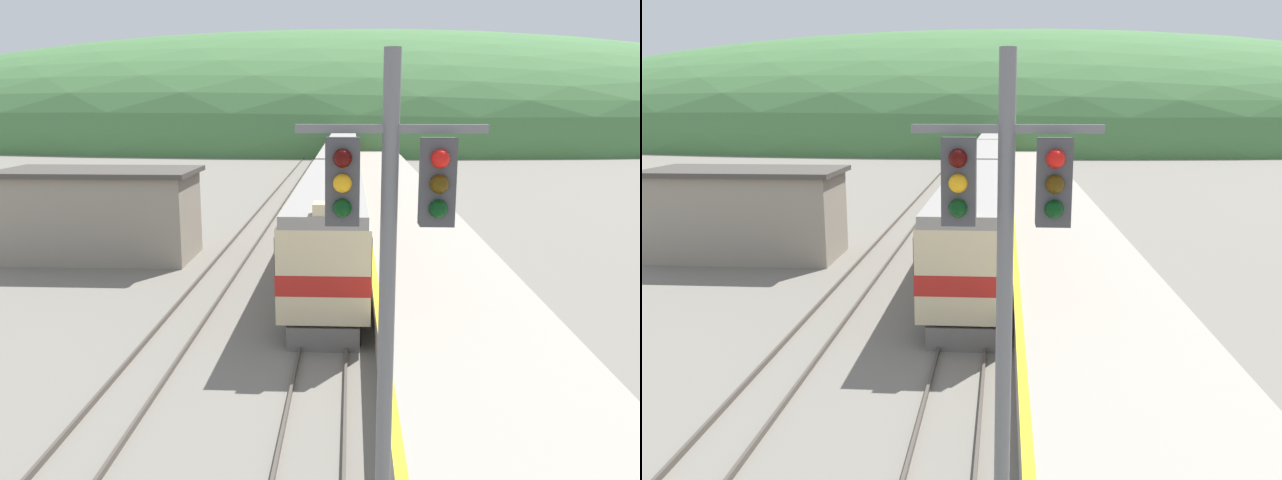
% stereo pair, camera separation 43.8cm
% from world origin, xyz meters
% --- Properties ---
extents(track_main, '(1.52, 180.00, 0.16)m').
position_xyz_m(track_main, '(0.00, 70.00, 0.08)').
color(track_main, '#4C443D').
rests_on(track_main, ground).
extents(track_siding, '(1.52, 180.00, 0.16)m').
position_xyz_m(track_siding, '(-4.96, 70.00, 0.08)').
color(track_siding, '#4C443D').
rests_on(track_siding, ground).
extents(platform, '(5.52, 140.00, 1.16)m').
position_xyz_m(platform, '(4.37, 50.00, 0.57)').
color(platform, '#9E9689').
rests_on(platform, ground).
extents(distant_hills, '(233.33, 105.00, 44.44)m').
position_xyz_m(distant_hills, '(0.00, 136.81, 0.00)').
color(distant_hills, '#477A42').
rests_on(distant_hills, ground).
extents(station_shed, '(9.37, 4.56, 4.40)m').
position_xyz_m(station_shed, '(-11.35, 27.89, 2.22)').
color(station_shed, gray).
rests_on(station_shed, ground).
extents(express_train_lead_car, '(2.93, 19.22, 4.58)m').
position_xyz_m(express_train_lead_car, '(0.00, 25.75, 2.31)').
color(express_train_lead_car, black).
rests_on(express_train_lead_car, ground).
extents(carriage_second, '(2.92, 20.53, 4.22)m').
position_xyz_m(carriage_second, '(0.00, 46.74, 2.30)').
color(carriage_second, black).
rests_on(carriage_second, ground).
extents(carriage_third, '(2.92, 20.53, 4.22)m').
position_xyz_m(carriage_third, '(0.00, 68.15, 2.30)').
color(carriage_third, black).
rests_on(carriage_third, ground).
extents(carriage_fourth, '(2.92, 20.53, 4.22)m').
position_xyz_m(carriage_fourth, '(0.00, 89.57, 2.30)').
color(carriage_fourth, black).
rests_on(carriage_fourth, ground).
extents(signal_mast_main, '(2.20, 0.42, 8.10)m').
position_xyz_m(signal_mast_main, '(1.24, 5.68, 5.32)').
color(signal_mast_main, slate).
rests_on(signal_mast_main, ground).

